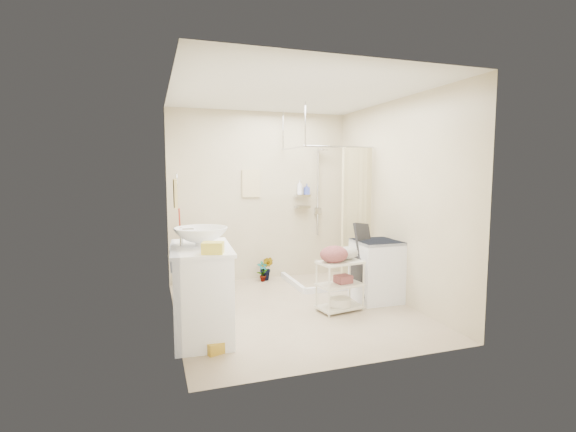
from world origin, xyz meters
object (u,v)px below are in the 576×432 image
Objects in this scene: toilet at (200,271)px; washing_machine at (376,271)px; laundry_rack at (340,281)px; vanity at (202,291)px.

washing_machine is at bearing -103.26° from toilet.
toilet is 1.83m from laundry_rack.
vanity is 1.40× the size of toilet.
washing_machine reaches higher than laundry_rack.
vanity is at bearing -167.00° from washing_machine.
vanity is at bearing -179.83° from toilet.
washing_machine is at bearing 9.77° from laundry_rack.
vanity is 2.35m from washing_machine.
washing_machine is 0.67m from laundry_rack.
laundry_rack is (-0.63, -0.22, -0.03)m from washing_machine.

